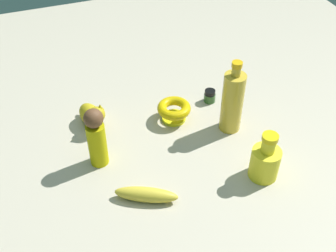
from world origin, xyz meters
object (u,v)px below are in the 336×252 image
object	(u,v)px
bowl	(174,110)
nail_polish_jar	(210,96)
bottle_tall	(232,101)
banana	(146,195)
bottle_short	(265,161)
person_figure_adult	(96,136)
cat_figurine	(92,115)

from	to	relation	value
bowl	nail_polish_jar	distance (m)	0.15
bottle_tall	nail_polish_jar	bearing A→B (deg)	91.52
bottle_tall	banana	world-z (taller)	bottle_tall
nail_polish_jar	bottle_short	distance (m)	0.34
bottle_tall	banana	bearing A→B (deg)	-151.01
bowl	banana	xyz separation A→B (m)	(-0.17, -0.27, -0.02)
bowl	banana	distance (m)	0.32
person_figure_adult	cat_figurine	xyz separation A→B (m)	(0.02, 0.15, -0.05)
bowl	person_figure_adult	bearing A→B (deg)	-159.65
person_figure_adult	cat_figurine	bearing A→B (deg)	83.68
person_figure_adult	nail_polish_jar	distance (m)	0.42
bowl	banana	world-z (taller)	bowl
person_figure_adult	banana	bearing A→B (deg)	-65.13
nail_polish_jar	cat_figurine	bearing A→B (deg)	178.55
bowl	bottle_tall	size ratio (longest dim) A/B	0.44
person_figure_adult	nail_polish_jar	xyz separation A→B (m)	(0.39, 0.14, -0.07)
nail_polish_jar	bottle_short	world-z (taller)	bottle_short
bottle_tall	nail_polish_jar	world-z (taller)	bottle_tall
person_figure_adult	nail_polish_jar	size ratio (longest dim) A/B	4.37
nail_polish_jar	bottle_tall	bearing A→B (deg)	-88.48
bowl	person_figure_adult	xyz separation A→B (m)	(-0.25, -0.09, 0.05)
bottle_tall	person_figure_adult	size ratio (longest dim) A/B	1.27
bottle_tall	person_figure_adult	distance (m)	0.40
banana	nail_polish_jar	world-z (taller)	nail_polish_jar
bowl	bottle_short	bearing A→B (deg)	-64.33
banana	cat_figurine	distance (m)	0.33
banana	person_figure_adult	distance (m)	0.20
cat_figurine	bottle_short	bearing A→B (deg)	-42.56
bowl	person_figure_adult	size ratio (longest dim) A/B	0.56
banana	cat_figurine	size ratio (longest dim) A/B	1.27
banana	person_figure_adult	xyz separation A→B (m)	(-0.08, 0.17, 0.07)
bottle_short	banana	bearing A→B (deg)	175.18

